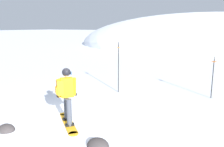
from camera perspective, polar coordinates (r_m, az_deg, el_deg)
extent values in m
plane|color=white|center=(7.71, -11.44, -10.81)|extent=(300.00, 300.00, 0.00)
ellipsoid|color=white|center=(41.83, 21.96, 6.75)|extent=(41.81, 37.63, 10.18)
cube|color=orange|center=(7.34, -10.70, -11.86)|extent=(1.39, 1.20, 0.02)
cylinder|color=orange|center=(8.05, -11.71, -9.74)|extent=(0.28, 0.28, 0.02)
cylinder|color=orange|center=(6.64, -9.46, -14.43)|extent=(0.28, 0.28, 0.02)
cube|color=black|center=(7.54, -11.05, -10.87)|extent=(0.27, 0.28, 0.06)
cube|color=black|center=(7.10, -10.36, -12.29)|extent=(0.27, 0.28, 0.06)
cylinder|color=#3D424C|center=(7.41, -11.16, -8.15)|extent=(0.15, 0.15, 0.82)
cylinder|color=#3D424C|center=(6.96, -10.48, -9.42)|extent=(0.15, 0.15, 0.82)
cube|color=#F4A314|center=(6.97, -11.05, -3.36)|extent=(0.40, 0.42, 0.58)
cylinder|color=#F4A314|center=(6.94, -12.92, -3.51)|extent=(0.20, 0.19, 0.57)
cylinder|color=#F4A314|center=(7.01, -9.20, -3.21)|extent=(0.20, 0.19, 0.57)
sphere|color=black|center=(7.04, -13.04, -5.41)|extent=(0.11, 0.11, 0.11)
sphere|color=black|center=(7.12, -9.04, -5.06)|extent=(0.11, 0.11, 0.11)
cube|color=orange|center=(6.94, -12.68, -3.33)|extent=(0.33, 0.32, 0.44)
cube|color=orange|center=(6.95, -13.47, -4.04)|extent=(0.19, 0.17, 0.20)
sphere|color=beige|center=(6.88, -11.18, 0.06)|extent=(0.21, 0.21, 0.21)
sphere|color=black|center=(6.87, -11.19, 0.31)|extent=(0.25, 0.25, 0.25)
cube|color=navy|center=(6.90, -10.12, 0.14)|extent=(0.15, 0.13, 0.08)
cylinder|color=black|center=(10.21, 1.60, 1.34)|extent=(0.04, 0.04, 2.19)
cylinder|color=orange|center=(10.09, 1.63, 6.45)|extent=(0.20, 0.20, 0.01)
cone|color=black|center=(10.07, 1.64, 7.69)|extent=(0.04, 0.04, 0.08)
cylinder|color=black|center=(10.23, 23.51, -1.01)|extent=(0.04, 0.04, 1.69)
cylinder|color=orange|center=(10.12, 23.81, 2.68)|extent=(0.20, 0.20, 0.02)
cone|color=black|center=(10.09, 23.91, 3.91)|extent=(0.04, 0.04, 0.08)
ellipsoid|color=#383333|center=(7.42, -24.56, -12.59)|extent=(0.53, 0.45, 0.37)
ellipsoid|color=#383333|center=(6.00, -3.49, -17.41)|extent=(0.58, 0.49, 0.40)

